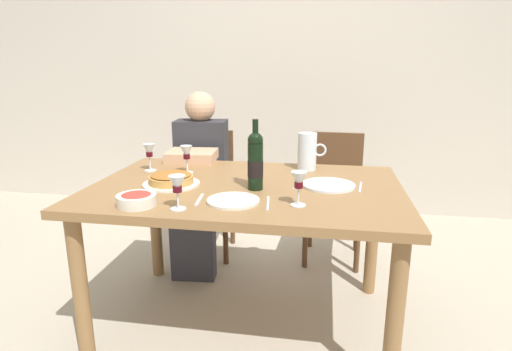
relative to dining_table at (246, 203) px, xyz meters
The scene contains 20 objects.
ground_plane 0.67m from the dining_table, ahead, with size 8.00×8.00×0.00m, color #B2A893.
back_wall 2.06m from the dining_table, 90.00° to the left, with size 8.00×0.10×2.80m, color beige.
dining_table is the anchor object (origin of this frame).
wine_bottle 0.24m from the dining_table, 46.91° to the right, with size 0.07×0.07×0.33m.
water_pitcher 0.49m from the dining_table, 52.55° to the left, with size 0.16×0.11×0.21m.
baked_tart 0.38m from the dining_table, behind, with size 0.28×0.28×0.06m.
salad_bowl 0.56m from the dining_table, 136.34° to the right, with size 0.16×0.16×0.06m.
wine_glass_left_diner 0.64m from the dining_table, 161.70° to the left, with size 0.07×0.07×0.15m.
wine_glass_right_diner 0.43m from the dining_table, 44.17° to the right, with size 0.07×0.07×0.15m.
wine_glass_centre 0.48m from the dining_table, 117.84° to the right, with size 0.07×0.07×0.14m.
wine_glass_spare 0.45m from the dining_table, 153.58° to the left, with size 0.06×0.06×0.15m.
dinner_plate_left_setting 0.41m from the dining_table, ahead, with size 0.26×0.26×0.01m, color silver.
dinner_plate_right_setting 0.28m from the dining_table, 91.29° to the right, with size 0.23×0.23×0.01m, color silver.
fork_left_setting 0.27m from the dining_table, 10.46° to the left, with size 0.16×0.01×0.01m, color silver.
knife_left_setting 0.56m from the dining_table, ahead, with size 0.18×0.01×0.01m, color silver.
knife_right_setting 0.32m from the dining_table, 61.36° to the right, with size 0.18×0.01×0.01m, color silver.
spoon_right_setting 0.32m from the dining_table, 120.59° to the right, with size 0.16×0.01×0.01m, color silver.
chair_left 1.00m from the dining_table, 117.61° to the left, with size 0.43×0.43×0.87m.
diner_left 0.78m from the dining_table, 124.66° to the left, with size 0.36×0.52×1.16m.
chair_right 1.04m from the dining_table, 63.63° to the left, with size 0.42×0.42×0.87m.
Camera 1 is at (0.37, -1.92, 1.33)m, focal length 29.20 mm.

